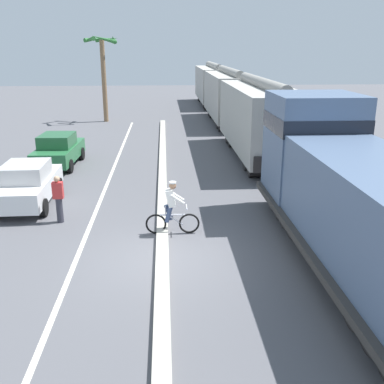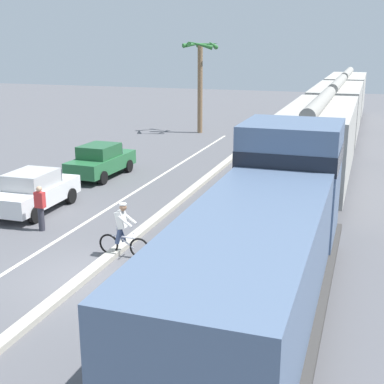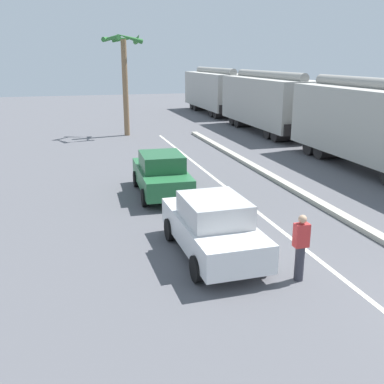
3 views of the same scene
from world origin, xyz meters
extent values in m
plane|color=#56565B|center=(0.00, 0.00, 0.00)|extent=(120.00, 120.00, 0.00)
cube|color=#B2AD9E|center=(0.00, 6.00, 0.08)|extent=(0.36, 36.00, 0.16)
cube|color=silver|center=(-2.40, 6.00, 0.00)|extent=(0.14, 36.00, 0.01)
cube|color=slate|center=(5.13, -1.74, 1.90)|extent=(2.70, 9.86, 2.40)
cube|color=slate|center=(5.13, 3.26, 2.45)|extent=(2.80, 2.80, 3.50)
cube|color=black|center=(5.13, 3.26, 3.24)|extent=(2.83, 2.83, 0.56)
cube|color=#383533|center=(5.13, -1.14, 0.70)|extent=(3.10, 11.60, 0.20)
cylinder|color=#4C4947|center=(5.13, -1.14, 0.55)|extent=(1.10, 3.00, 1.10)
cylinder|color=black|center=(5.13, 2.85, 0.50)|extent=(2.40, 1.00, 1.00)
cylinder|color=black|center=(5.13, 2.05, 0.50)|extent=(2.40, 1.00, 1.00)
cylinder|color=black|center=(5.13, 1.25, 0.50)|extent=(2.40, 1.00, 1.00)
cube|color=#A9A69E|center=(5.13, 11.86, 2.15)|extent=(2.90, 10.40, 3.10)
cylinder|color=gray|center=(5.13, 11.86, 3.88)|extent=(0.60, 9.88, 0.60)
cube|color=black|center=(5.13, 17.11, 0.95)|extent=(2.61, 0.10, 0.70)
cube|color=black|center=(5.13, 6.61, 0.95)|extent=(2.61, 0.10, 0.70)
cylinder|color=black|center=(5.13, 15.64, 0.45)|extent=(2.46, 0.90, 0.90)
cylinder|color=black|center=(5.13, 14.54, 0.45)|extent=(2.46, 0.90, 0.90)
cylinder|color=black|center=(5.13, 9.19, 0.45)|extent=(2.46, 0.90, 0.90)
cylinder|color=black|center=(5.13, 8.09, 0.45)|extent=(2.46, 0.90, 0.90)
cube|color=#AAA8A0|center=(5.13, 23.46, 2.15)|extent=(2.90, 10.40, 3.10)
cylinder|color=gray|center=(5.13, 23.46, 3.88)|extent=(0.60, 9.88, 0.60)
cube|color=black|center=(5.13, 28.71, 0.95)|extent=(2.61, 0.10, 0.70)
cube|color=black|center=(5.13, 18.21, 0.95)|extent=(2.61, 0.10, 0.70)
cylinder|color=black|center=(5.13, 27.24, 0.45)|extent=(2.46, 0.90, 0.90)
cylinder|color=black|center=(5.13, 26.14, 0.45)|extent=(2.46, 0.90, 0.90)
cylinder|color=black|center=(5.13, 20.79, 0.45)|extent=(2.46, 0.90, 0.90)
cylinder|color=black|center=(5.13, 19.69, 0.45)|extent=(2.46, 0.90, 0.90)
cube|color=#AFACA4|center=(5.13, 35.06, 2.15)|extent=(2.90, 10.40, 3.10)
cylinder|color=gray|center=(5.13, 35.06, 3.88)|extent=(0.60, 9.88, 0.60)
cube|color=black|center=(5.13, 40.31, 0.95)|extent=(2.61, 0.10, 0.70)
cube|color=black|center=(5.13, 29.81, 0.95)|extent=(2.61, 0.10, 0.70)
cylinder|color=black|center=(5.13, 38.84, 0.45)|extent=(2.46, 0.90, 0.90)
cylinder|color=black|center=(5.13, 37.74, 0.45)|extent=(2.46, 0.90, 0.90)
cylinder|color=black|center=(5.13, 32.39, 0.45)|extent=(2.46, 0.90, 0.90)
cylinder|color=black|center=(5.13, 31.29, 0.45)|extent=(2.46, 0.90, 0.90)
cube|color=silver|center=(-4.97, 4.87, 0.67)|extent=(1.78, 4.23, 0.70)
cube|color=beige|center=(-4.97, 4.72, 1.32)|extent=(1.53, 1.93, 0.60)
cube|color=#1E232D|center=(-4.99, 5.72, 1.27)|extent=(1.43, 0.15, 0.51)
cylinder|color=black|center=(-5.80, 6.16, 0.32)|extent=(0.23, 0.64, 0.64)
cylinder|color=black|center=(-4.19, 6.19, 0.32)|extent=(0.23, 0.64, 0.64)
cylinder|color=black|center=(-4.14, 3.58, 0.32)|extent=(0.23, 0.64, 0.64)
cube|color=#286B3D|center=(-5.11, 10.65, 0.67)|extent=(1.86, 4.26, 0.70)
cube|color=#225B34|center=(-5.11, 10.50, 1.32)|extent=(1.57, 1.96, 0.60)
cube|color=#1E232D|center=(-5.07, 11.50, 1.27)|extent=(1.43, 0.18, 0.51)
cylinder|color=black|center=(-5.86, 11.98, 0.32)|extent=(0.24, 0.65, 0.64)
cylinder|color=black|center=(-4.25, 11.92, 0.32)|extent=(0.24, 0.65, 0.64)
cylinder|color=black|center=(-5.96, 9.38, 0.32)|extent=(0.24, 0.65, 0.64)
cylinder|color=black|center=(-4.35, 9.32, 0.32)|extent=(0.24, 0.65, 0.64)
torus|color=black|center=(0.85, 1.77, 0.33)|extent=(0.66, 0.07, 0.66)
torus|color=black|center=(-0.20, 1.78, 0.33)|extent=(0.66, 0.07, 0.66)
cylinder|color=silver|center=(0.33, 1.77, 0.63)|extent=(0.79, 0.06, 0.05)
cylinder|color=silver|center=(0.43, 1.77, 0.45)|extent=(0.48, 0.06, 0.36)
cylinder|color=silver|center=(0.11, 1.78, 0.78)|extent=(0.04, 0.04, 0.30)
cylinder|color=silver|center=(0.77, 1.77, 0.88)|extent=(0.04, 0.48, 0.04)
cylinder|color=#38476B|center=(0.21, 1.87, 0.68)|extent=(0.30, 0.14, 0.52)
cylinder|color=#38476B|center=(0.21, 1.67, 0.68)|extent=(0.27, 0.14, 0.52)
cube|color=white|center=(0.28, 1.77, 1.20)|extent=(0.33, 0.34, 0.57)
sphere|color=#9E7051|center=(0.35, 1.77, 1.59)|extent=(0.22, 0.22, 0.22)
cylinder|color=white|center=(0.35, 1.77, 1.69)|extent=(0.22, 0.22, 0.05)
cylinder|color=white|center=(0.48, 1.93, 1.20)|extent=(0.46, 0.10, 0.36)
cylinder|color=white|center=(0.48, 1.61, 1.20)|extent=(0.46, 0.10, 0.36)
cylinder|color=#846647|center=(-4.50, 24.73, 3.09)|extent=(0.36, 0.36, 6.17)
cone|color=#2D7033|center=(-3.60, 24.72, 6.22)|extent=(0.34, 1.83, 0.70)
cone|color=#2D7033|center=(-4.22, 25.59, 6.22)|extent=(1.83, 0.87, 0.46)
cone|color=#2D7033|center=(-5.15, 25.35, 6.22)|extent=(1.49, 1.54, 0.50)
cone|color=#2D7033|center=(-5.31, 24.35, 6.22)|extent=(1.06, 1.77, 0.35)
cone|color=#2D7033|center=(-4.25, 23.86, 6.22)|extent=(1.84, 0.80, 0.74)
cylinder|color=#33333D|center=(-3.44, 2.98, 0.42)|extent=(0.22, 0.22, 0.85)
cube|color=red|center=(-3.44, 2.98, 1.13)|extent=(0.34, 0.22, 0.56)
sphere|color=tan|center=(-3.44, 2.98, 1.52)|extent=(0.20, 0.20, 0.20)
camera|label=1|loc=(0.13, -11.41, 5.64)|focal=42.00mm
camera|label=2|loc=(7.23, -12.24, 6.46)|focal=50.00mm
camera|label=3|loc=(-8.44, -5.54, 5.02)|focal=42.00mm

